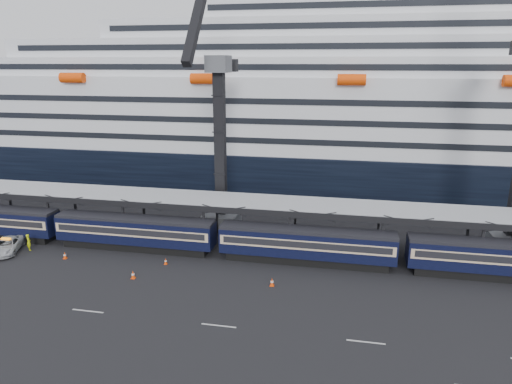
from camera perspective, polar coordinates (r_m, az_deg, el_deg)
ground at (r=42.28m, az=16.19°, el=-14.87°), size 260.00×260.00×0.00m
lane_markings at (r=39.67m, az=29.27°, el=-18.64°), size 111.00×4.27×0.02m
train at (r=50.06m, az=10.16°, el=-6.65°), size 133.05×3.00×4.05m
canopy at (r=52.97m, az=15.45°, el=-2.21°), size 130.00×6.25×5.53m
cruise_ship at (r=82.85m, az=13.61°, el=9.34°), size 214.09×28.84×34.00m
crane_dark_near at (r=57.82m, az=-4.62°, el=6.63°), size 4.50×17.75×35.08m
pickup_truck at (r=60.40m, az=-28.69°, el=-5.90°), size 4.44×6.16×1.56m
worker at (r=59.69m, az=-26.54°, el=-5.63°), size 0.86×0.83×1.99m
traffic_cone_a at (r=55.77m, az=-22.78°, el=-7.30°), size 0.41×0.41×0.81m
traffic_cone_b at (r=48.69m, az=-15.12°, el=-9.93°), size 0.43×0.43×0.86m
traffic_cone_c at (r=51.13m, az=-11.23°, el=-8.48°), size 0.35×0.35×0.70m
traffic_cone_d at (r=45.65m, az=2.01°, el=-11.17°), size 0.43×0.43×0.85m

